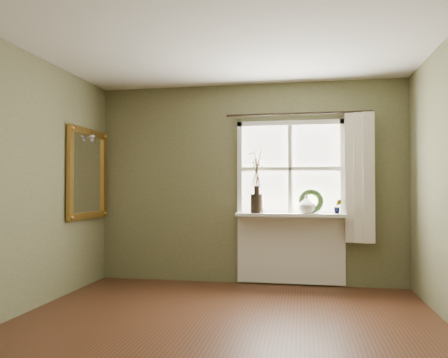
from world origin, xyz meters
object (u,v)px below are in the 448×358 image
at_px(dark_jug, 257,203).
at_px(gilt_mirror, 88,174).
at_px(cream_vase, 306,204).
at_px(wreath, 311,204).

height_order(dark_jug, gilt_mirror, gilt_mirror).
height_order(dark_jug, cream_vase, dark_jug).
xyz_separation_m(dark_jug, gilt_mirror, (-2.10, -0.43, 0.38)).
bearing_deg(gilt_mirror, wreath, 9.56).
relative_size(dark_jug, wreath, 0.78).
bearing_deg(cream_vase, wreath, 35.21).
distance_m(cream_vase, wreath, 0.07).
bearing_deg(gilt_mirror, cream_vase, 8.94).
xyz_separation_m(wreath, gilt_mirror, (-2.77, -0.47, 0.38)).
bearing_deg(cream_vase, dark_jug, 180.00).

